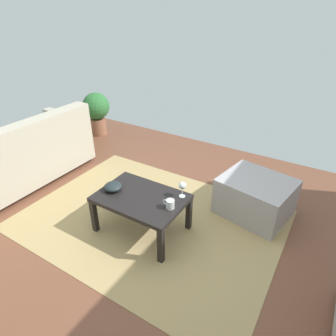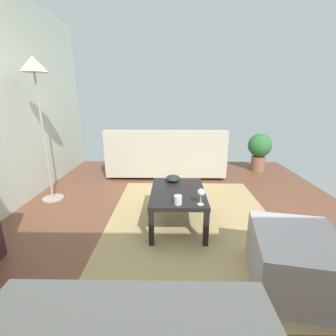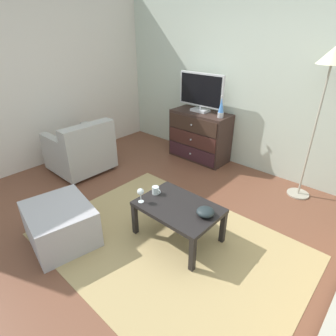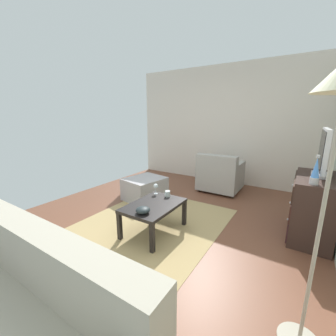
{
  "view_description": "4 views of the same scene",
  "coord_description": "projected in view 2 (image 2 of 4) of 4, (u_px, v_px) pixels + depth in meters",
  "views": [
    {
      "loc": [
        -1.21,
        1.76,
        2.01
      ],
      "look_at": [
        -0.05,
        -0.16,
        0.72
      ],
      "focal_mm": 31.14,
      "sensor_mm": 36.0,
      "label": 1
    },
    {
      "loc": [
        -2.18,
        0.03,
        1.37
      ],
      "look_at": [
        -0.02,
        0.06,
        0.72
      ],
      "focal_mm": 25.32,
      "sensor_mm": 36.0,
      "label": 2
    },
    {
      "loc": [
        1.63,
        -1.8,
        2.01
      ],
      "look_at": [
        0.03,
        -0.03,
        0.78
      ],
      "focal_mm": 29.15,
      "sensor_mm": 36.0,
      "label": 3
    },
    {
      "loc": [
        2.33,
        1.55,
        1.54
      ],
      "look_at": [
        0.11,
        0.14,
        0.9
      ],
      "focal_mm": 22.89,
      "sensor_mm": 36.0,
      "label": 4
    }
  ],
  "objects": [
    {
      "name": "area_rug",
      "position": [
        192.0,
        223.0,
        2.67
      ],
      "size": [
        2.6,
        1.9,
        0.01
      ],
      "primitive_type": "cube",
      "color": "tan",
      "rests_on": "ground_plane"
    },
    {
      "name": "bowl_decorative",
      "position": [
        173.0,
        178.0,
        2.81
      ],
      "size": [
        0.17,
        0.17,
        0.08
      ],
      "primitive_type": "ellipsoid",
      "color": "#1E272A",
      "rests_on": "coffee_table"
    },
    {
      "name": "wine_glass",
      "position": [
        201.0,
        193.0,
        2.19
      ],
      "size": [
        0.07,
        0.07,
        0.16
      ],
      "color": "silver",
      "rests_on": "coffee_table"
    },
    {
      "name": "couch_large",
      "position": [
        166.0,
        156.0,
        4.31
      ],
      "size": [
        0.85,
        2.05,
        0.84
      ],
      "color": "#332319",
      "rests_on": "ground_plane"
    },
    {
      "name": "ground_plane",
      "position": [
        174.0,
        235.0,
        2.49
      ],
      "size": [
        5.82,
        4.58,
        0.05
      ],
      "primitive_type": "cube",
      "color": "brown"
    },
    {
      "name": "potted_plant",
      "position": [
        260.0,
        149.0,
        4.5
      ],
      "size": [
        0.44,
        0.44,
        0.72
      ],
      "color": "brown",
      "rests_on": "ground_plane"
    },
    {
      "name": "coffee_table",
      "position": [
        178.0,
        195.0,
        2.56
      ],
      "size": [
        0.84,
        0.58,
        0.4
      ],
      "color": "black",
      "rests_on": "ground_plane"
    },
    {
      "name": "mug",
      "position": [
        178.0,
        200.0,
        2.22
      ],
      "size": [
        0.11,
        0.08,
        0.08
      ],
      "color": "silver",
      "rests_on": "coffee_table"
    },
    {
      "name": "standing_lamp",
      "position": [
        35.0,
        79.0,
        2.87
      ],
      "size": [
        0.32,
        0.32,
        1.84
      ],
      "color": "#A59E8C",
      "rests_on": "ground_plane"
    },
    {
      "name": "ottoman",
      "position": [
        295.0,
        261.0,
        1.75
      ],
      "size": [
        0.8,
        0.72,
        0.41
      ],
      "primitive_type": "cube",
      "rotation": [
        0.0,
        0.0,
        -0.18
      ],
      "color": "#A5A0A5",
      "rests_on": "ground_plane"
    }
  ]
}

